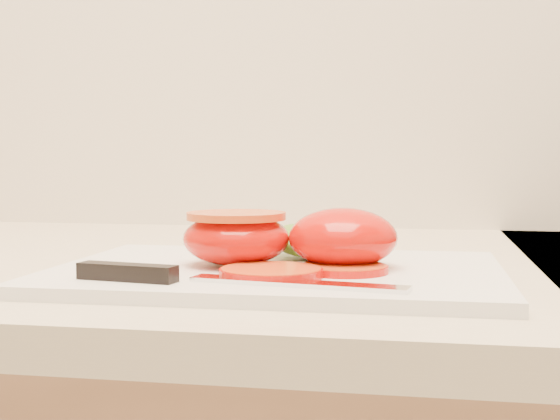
# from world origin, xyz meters

# --- Properties ---
(cutting_board) EXTENTS (0.36, 0.26, 0.01)m
(cutting_board) POSITION_xyz_m (-0.04, 1.54, 0.94)
(cutting_board) COLOR silver
(cutting_board) RESTS_ON counter
(tomato_half_dome) EXTENTS (0.09, 0.09, 0.05)m
(tomato_half_dome) POSITION_xyz_m (0.01, 1.55, 0.96)
(tomato_half_dome) COLOR #DE0400
(tomato_half_dome) RESTS_ON cutting_board
(tomato_half_cut) EXTENTS (0.09, 0.09, 0.04)m
(tomato_half_cut) POSITION_xyz_m (-0.08, 1.55, 0.96)
(tomato_half_cut) COLOR #DE0400
(tomato_half_cut) RESTS_ON cutting_board
(tomato_slice_0) EXTENTS (0.07, 0.07, 0.01)m
(tomato_slice_0) POSITION_xyz_m (-0.04, 1.49, 0.94)
(tomato_slice_0) COLOR #CB531E
(tomato_slice_0) RESTS_ON cutting_board
(tomato_slice_1) EXTENTS (0.07, 0.07, 0.01)m
(tomato_slice_1) POSITION_xyz_m (0.01, 1.52, 0.94)
(tomato_slice_1) COLOR #CB531E
(tomato_slice_1) RESTS_ON cutting_board
(lettuce_leaf_0) EXTENTS (0.14, 0.14, 0.02)m
(lettuce_leaf_0) POSITION_xyz_m (-0.02, 1.62, 0.95)
(lettuce_leaf_0) COLOR olive
(lettuce_leaf_0) RESTS_ON cutting_board
(knife) EXTENTS (0.24, 0.05, 0.01)m
(knife) POSITION_xyz_m (-0.09, 1.46, 0.94)
(knife) COLOR silver
(knife) RESTS_ON cutting_board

